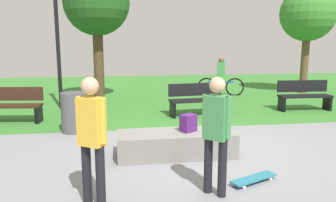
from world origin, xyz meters
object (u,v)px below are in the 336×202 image
Objects in this scene: trash_bin at (74,112)px; park_bench_by_oak at (197,99)px; backpack_on_ledge at (188,123)px; lamp_post at (57,22)px; cyclist_on_bicycle at (221,79)px; skater_watching at (92,133)px; skater_performing_trick at (216,128)px; skateboard_by_ledge at (254,179)px; tree_young_birch at (308,14)px; park_bench_far_right at (11,104)px; concrete_ledge at (176,144)px; park_bench_near_path at (304,95)px; tree_slender_maple at (97,4)px.

park_bench_by_oak is at bearing 21.94° from trash_bin.
trash_bin reaches higher than backpack_on_ledge.
lamp_post is 6.36m from cyclist_on_bicycle.
skater_watching is at bearing -79.00° from trash_bin.
skater_performing_trick is 2.02× the size of skateboard_by_ledge.
park_bench_by_oak is 6.86m from tree_young_birch.
lamp_post reaches higher than trash_bin.
park_bench_by_oak is (0.21, 4.64, 0.42)m from skateboard_by_ledge.
skater_watching is at bearing -171.16° from skateboard_by_ledge.
skater_performing_trick is 1.00× the size of park_bench_far_right.
tree_young_birch is at bearing 46.29° from concrete_ledge.
tree_young_birch is 10.14m from trash_bin.
lamp_post reaches higher than park_bench_by_oak.
park_bench_far_right is 2.14m from trash_bin.
lamp_post is (-2.85, 4.85, 2.45)m from concrete_ledge.
skater_watching is 3.79m from trash_bin.
skateboard_by_ledge is at bearing -92.62° from park_bench_by_oak.
skateboard_by_ledge is 0.18× the size of lamp_post.
park_bench_far_right is at bearing 130.34° from skater_performing_trick.
concrete_ledge is 2.33m from skater_watching.
lamp_post is at bearing -162.86° from cyclist_on_bicycle.
park_bench_far_right reaches higher than backpack_on_ledge.
skater_performing_trick is at bearing -126.42° from tree_young_birch.
park_bench_by_oak is at bearing -117.51° from cyclist_on_bicycle.
park_bench_far_right is at bearing -153.05° from cyclist_on_bicycle.
concrete_ledge is 1.34× the size of park_bench_near_path.
skater_performing_trick is 0.36× the size of tree_slender_maple.
trash_bin is at bearing -167.05° from park_bench_near_path.
lamp_post reaches higher than park_bench_near_path.
park_bench_near_path is 4.59m from tree_young_birch.
skateboard_by_ledge is at bearing 21.98° from skater_performing_trick.
cyclist_on_bicycle is (-1.68, 3.12, 0.15)m from park_bench_near_path.
park_bench_far_right is at bearing 140.27° from concrete_ledge.
skateboard_by_ledge is at bearing 82.97° from backpack_on_ledge.
skater_watching is 5.63m from park_bench_by_oak.
skater_watching is 1.04× the size of park_bench_near_path.
tree_slender_maple is 1.03× the size of lamp_post.
tree_slender_maple reaches higher than park_bench_far_right.
tree_slender_maple is at bearing 105.59° from concrete_ledge.
trash_bin reaches higher than park_bench_far_right.
park_bench_by_oak is at bearing -146.73° from tree_young_birch.
cyclist_on_bicycle reaches higher than park_bench_near_path.
cyclist_on_bicycle is (1.74, 3.35, 0.15)m from park_bench_by_oak.
skater_performing_trick is 10.65m from tree_young_birch.
park_bench_far_right is 7.57m from cyclist_on_bicycle.
trash_bin reaches higher than park_bench_near_path.
park_bench_by_oak is (1.16, 3.28, 0.26)m from concrete_ledge.
park_bench_by_oak is 3.43m from park_bench_near_path.
backpack_on_ledge is at bearing -112.07° from cyclist_on_bicycle.
park_bench_far_right is (-2.47, 4.91, -0.50)m from skater_watching.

